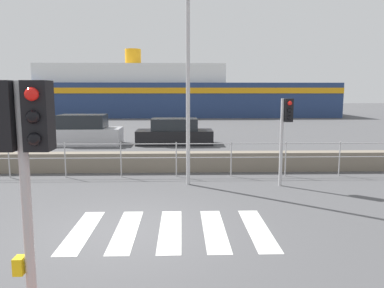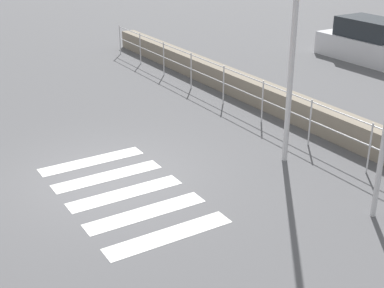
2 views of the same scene
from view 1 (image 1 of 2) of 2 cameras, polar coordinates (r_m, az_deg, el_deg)
ground_plane at (r=7.94m, az=-9.63°, el=-12.89°), size 160.00×160.00×0.00m
crosswalk at (r=7.87m, az=-3.31°, el=-12.95°), size 4.05×2.40×0.01m
seawall at (r=13.36m, az=-6.28°, el=-2.71°), size 22.33×0.55×0.68m
harbor_fence at (r=12.43m, az=-6.63°, el=-1.54°), size 20.13×0.04×1.16m
traffic_light_near at (r=4.03m, az=-24.41°, el=-0.31°), size 0.58×0.41×2.93m
traffic_light_far at (r=11.36m, az=14.11°, el=3.25°), size 0.34×0.32×2.61m
streetlamp at (r=10.97m, az=-0.60°, el=11.72°), size 0.32×1.04×5.64m
ferry_boat at (r=43.54m, az=-4.26°, el=7.53°), size 36.27×8.99×7.53m
parked_car_silver at (r=20.71m, az=-16.25°, el=1.80°), size 4.01×1.73×1.60m
parked_car_black at (r=20.05m, az=-2.68°, el=1.65°), size 4.05×1.72×1.38m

